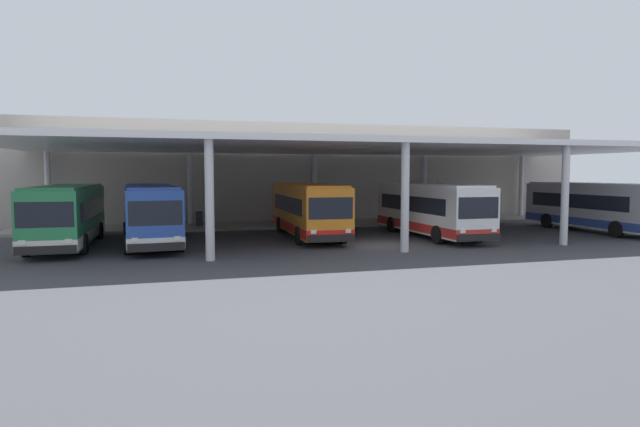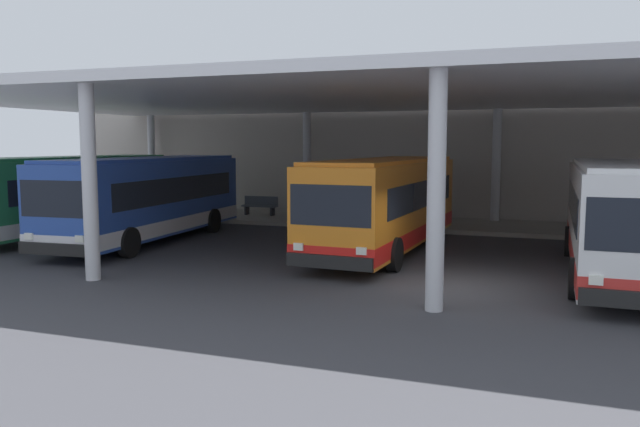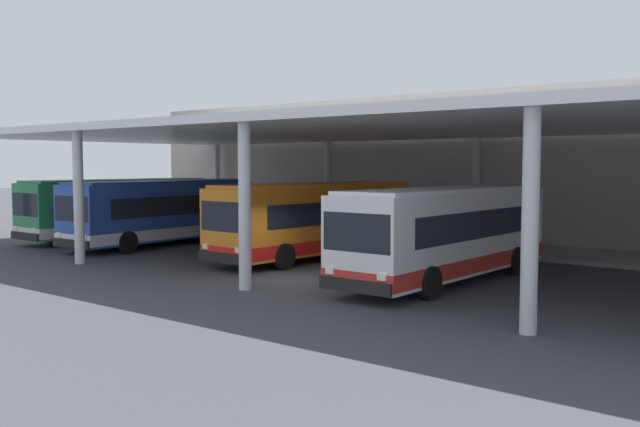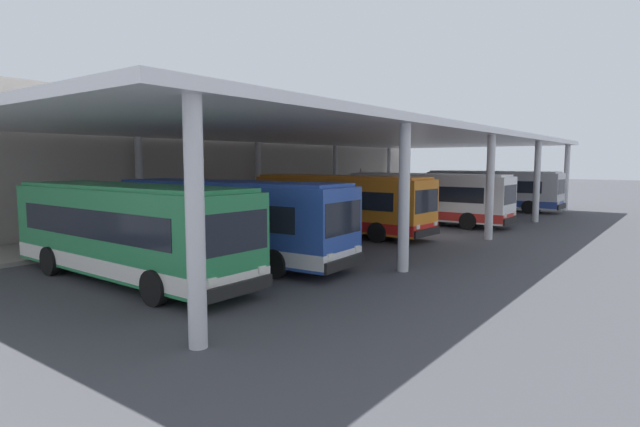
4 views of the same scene
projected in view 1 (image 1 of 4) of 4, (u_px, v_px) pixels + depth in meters
name	position (u px, v px, depth m)	size (l,w,h in m)	color
ground_plane	(384.00, 245.00, 28.53)	(200.00, 200.00, 0.00)	#3D3D42
platform_kerb	(321.00, 224.00, 39.77)	(42.00, 4.50, 0.18)	gray
station_building_facade	(309.00, 173.00, 42.60)	(48.00, 1.60, 7.68)	#ADA399
canopy_shelter	(350.00, 149.00, 33.40)	(40.00, 17.00, 5.55)	silver
bus_nearest_bay	(67.00, 215.00, 27.85)	(2.82, 10.56, 3.17)	#28844C
bus_second_bay	(150.00, 214.00, 28.66)	(3.19, 10.67, 3.17)	#284CA8
bus_middle_bay	(308.00, 209.00, 32.04)	(3.04, 10.63, 3.17)	orange
bus_far_bay	(430.00, 209.00, 32.35)	(2.77, 10.54, 3.17)	white
bus_departing	(593.00, 206.00, 35.22)	(2.82, 10.56, 3.17)	#B7B7BC
bench_waiting	(164.00, 220.00, 36.67)	(1.80, 0.45, 0.92)	#4C515B
trash_bin	(199.00, 219.00, 37.30)	(0.52, 0.52, 0.98)	#33383D
banner_sign	(439.00, 197.00, 41.45)	(0.70, 0.12, 3.20)	#B2B2B7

